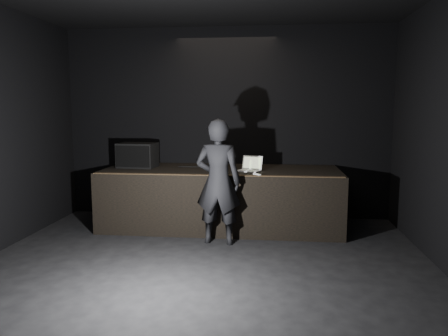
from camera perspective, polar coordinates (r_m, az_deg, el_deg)
ground at (r=5.09m, az=-4.06°, el=-15.69°), size 7.00×7.00×0.00m
room_walls at (r=4.67m, az=-4.30°, el=7.72°), size 6.10×7.10×3.52m
stage_riser at (r=7.53m, az=-0.36°, el=-3.91°), size 4.00×1.50×1.00m
riser_lip at (r=6.75m, az=-1.06°, el=-0.91°), size 3.92×0.10×0.01m
stage_monitor at (r=7.79m, az=-11.24°, el=1.65°), size 0.67×0.52×0.43m
cable at (r=7.66m, az=-2.90°, el=0.14°), size 0.83×0.03×0.02m
laptop at (r=7.23m, az=3.45°, el=0.12°), size 0.44×0.42×0.24m
beer_can at (r=7.39m, az=0.26°, el=0.42°), size 0.07×0.07×0.16m
plastic_cup at (r=7.26m, az=3.82°, el=0.03°), size 0.08×0.08×0.10m
wii_remote at (r=6.75m, az=4.33°, el=-0.86°), size 0.13×0.14×0.03m
person at (r=6.51m, az=-0.77°, el=-1.82°), size 0.73×0.52×1.88m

